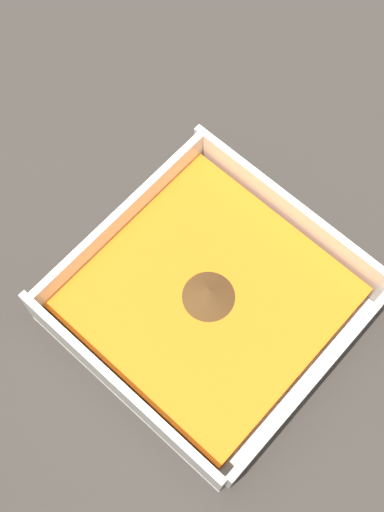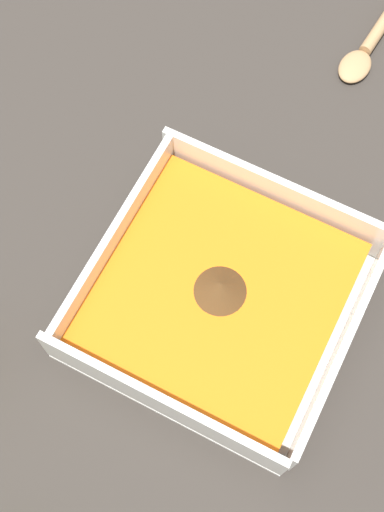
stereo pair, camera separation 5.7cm
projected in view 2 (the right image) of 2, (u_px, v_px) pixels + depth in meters
The scene contains 3 objects.
ground_plane at pixel (211, 319), 0.58m from camera, with size 4.00×4.00×0.00m, color #332D28.
square_dish at pixel (224, 299), 0.56m from camera, with size 0.20×0.20×0.06m.
wooden_spoon at pixel (383, 24), 0.68m from camera, with size 0.04×0.18×0.01m.
Camera 2 is at (0.06, -0.16, 0.55)m, focal length 50.00 mm.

